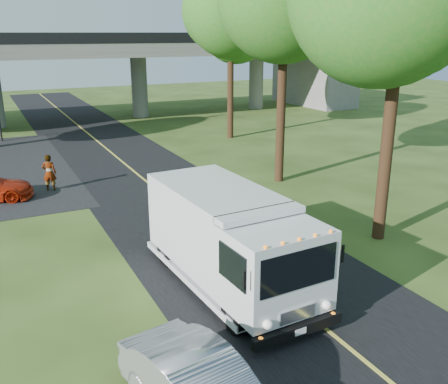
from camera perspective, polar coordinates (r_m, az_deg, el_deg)
ground at (r=15.73m, az=4.67°, el=-9.93°), size 120.00×120.00×0.00m
road at (r=24.18m, az=-7.54°, el=0.08°), size 7.00×90.00×0.02m
lane_line at (r=24.17m, az=-7.55°, el=0.12°), size 0.12×90.00×0.01m
overpass at (r=44.56m, az=-17.37°, el=13.47°), size 54.00×10.00×7.30m
tree_right_far at (r=35.76m, az=1.21°, el=19.38°), size 5.77×5.67×10.99m
step_van at (r=14.61m, az=0.57°, el=-5.23°), size 2.92×7.08×2.92m
pedestrian at (r=25.32m, az=-19.35°, el=2.09°), size 0.76×0.62×1.78m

